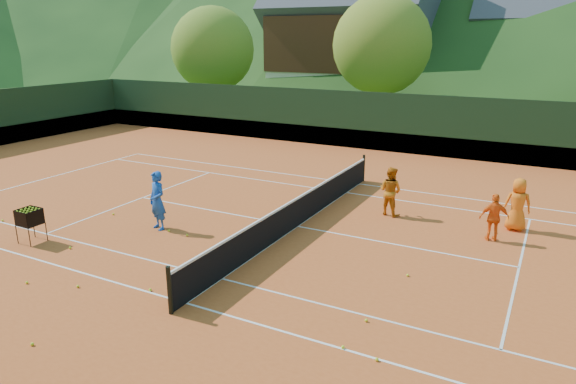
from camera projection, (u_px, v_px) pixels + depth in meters
The scene contains 28 objects.
ground at pixel (297, 227), 16.05m from camera, with size 400.00×400.00×0.00m, color #31541A.
clay_court at pixel (297, 227), 16.05m from camera, with size 40.00×24.00×0.02m, color #B64B1D.
coach at pixel (157, 201), 15.58m from camera, with size 0.66×0.44×1.82m, color blue.
student_a at pixel (390, 191), 16.89m from camera, with size 0.79×0.62×1.63m, color #CA6711.
student_b at pixel (494, 217), 14.74m from camera, with size 0.83×0.34×1.41m, color orange.
student_c at pixel (517, 204), 15.54m from camera, with size 0.80×0.52×1.63m, color orange.
tennis_ball_0 at pixel (343, 347), 9.73m from camera, with size 0.07×0.07×0.07m, color #D5F228.
tennis_ball_1 at pixel (377, 359), 9.36m from camera, with size 0.07×0.07×0.07m, color #D5F228.
tennis_ball_4 at pixel (155, 214), 17.05m from camera, with size 0.07×0.07×0.07m, color #D5F228.
tennis_ball_5 at pixel (187, 235), 15.24m from camera, with size 0.07×0.07×0.07m, color #D5F228.
tennis_ball_7 at pixel (2, 220), 16.47m from camera, with size 0.07×0.07×0.07m, color #D5F228.
tennis_ball_11 at pixel (366, 320), 10.65m from camera, with size 0.07×0.07×0.07m, color #D5F228.
tennis_ball_14 at pixel (150, 290), 11.94m from camera, with size 0.07×0.07×0.07m, color #D5F228.
tennis_ball_15 at pixel (70, 248), 14.32m from camera, with size 0.07×0.07×0.07m, color #D5F228.
tennis_ball_16 at pixel (78, 286), 12.10m from camera, with size 0.07×0.07×0.07m, color #D5F228.
tennis_ball_17 at pixel (169, 231), 15.59m from camera, with size 0.07×0.07×0.07m, color #D5F228.
tennis_ball_18 at pixel (32, 344), 9.82m from camera, with size 0.07×0.07×0.07m, color #D5F228.
tennis_ball_19 at pixel (113, 214), 17.05m from camera, with size 0.07×0.07×0.07m, color #D5F228.
tennis_ball_20 at pixel (27, 283), 12.29m from camera, with size 0.07×0.07×0.07m, color #D5F228.
tennis_ball_21 at pixel (408, 275), 12.67m from camera, with size 0.07×0.07×0.07m, color #D5F228.
court_lines at pixel (297, 226), 16.05m from camera, with size 23.83×11.03×0.00m.
tennis_net at pixel (297, 211), 15.90m from camera, with size 0.10×12.07×1.10m.
perimeter_fence at pixel (298, 188), 15.69m from camera, with size 40.40×24.24×3.00m.
ball_hopper at pixel (29, 218), 14.60m from camera, with size 0.57×0.57×1.00m.
chalet_left at pixel (351, 38), 44.28m from camera, with size 13.80×9.93×12.92m.
chalet_mid at pixel (558, 46), 40.69m from camera, with size 12.65×8.82×11.45m.
tree_a at pixel (213, 49), 37.03m from camera, with size 6.00×6.00×7.88m.
tree_b at pixel (382, 45), 33.26m from camera, with size 6.40×6.40×8.40m.
Camera 1 is at (6.78, -13.44, 5.69)m, focal length 32.00 mm.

